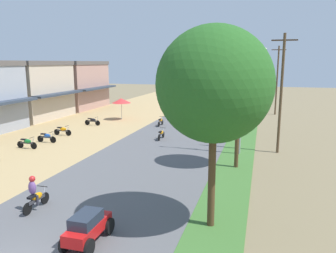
{
  "coord_description": "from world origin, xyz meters",
  "views": [
    {
      "loc": [
        7.25,
        -7.44,
        6.72
      ],
      "look_at": [
        -0.33,
        18.99,
        1.37
      ],
      "focal_mm": 35.31,
      "sensor_mm": 36.0,
      "label": 1
    }
  ],
  "objects_px": {
    "vendor_umbrella": "(121,101)",
    "motorbike_ahead_fourth": "(161,121)",
    "parked_motorbike_second": "(27,142)",
    "streetlamp_mid": "(249,81)",
    "parked_motorbike_fifth": "(93,121)",
    "parked_motorbike_fourth": "(63,130)",
    "car_sedan_blue": "(188,113)",
    "parked_motorbike_third": "(47,137)",
    "motorbike_ahead_second": "(35,194)",
    "utility_pole_near": "(277,79)",
    "motorbike_ahead_third": "(161,134)",
    "median_tree_third": "(244,62)",
    "car_van_silver": "(231,103)",
    "utility_pole_far": "(281,92)",
    "median_tree_second": "(240,77)",
    "median_tree_nearest": "(214,85)",
    "streetlamp_near": "(242,93)",
    "car_sedan_red": "(88,226)"
  },
  "relations": [
    {
      "from": "parked_motorbike_fourth",
      "to": "parked_motorbike_fifth",
      "type": "relative_size",
      "value": 1.0
    },
    {
      "from": "parked_motorbike_second",
      "to": "vendor_umbrella",
      "type": "height_order",
      "value": "vendor_umbrella"
    },
    {
      "from": "utility_pole_near",
      "to": "motorbike_ahead_third",
      "type": "bearing_deg",
      "value": -119.29
    },
    {
      "from": "motorbike_ahead_second",
      "to": "utility_pole_far",
      "type": "bearing_deg",
      "value": 51.06
    },
    {
      "from": "parked_motorbike_third",
      "to": "car_van_silver",
      "type": "distance_m",
      "value": 27.47
    },
    {
      "from": "parked_motorbike_second",
      "to": "utility_pole_near",
      "type": "bearing_deg",
      "value": 51.14
    },
    {
      "from": "utility_pole_near",
      "to": "car_sedan_blue",
      "type": "distance_m",
      "value": 12.76
    },
    {
      "from": "car_van_silver",
      "to": "median_tree_third",
      "type": "bearing_deg",
      "value": -81.05
    },
    {
      "from": "car_sedan_red",
      "to": "car_van_silver",
      "type": "distance_m",
      "value": 37.4
    },
    {
      "from": "streetlamp_mid",
      "to": "median_tree_third",
      "type": "bearing_deg",
      "value": -94.91
    },
    {
      "from": "parked_motorbike_third",
      "to": "car_sedan_red",
      "type": "xyz_separation_m",
      "value": [
        11.33,
        -13.21,
        0.19
      ]
    },
    {
      "from": "parked_motorbike_second",
      "to": "streetlamp_mid",
      "type": "distance_m",
      "value": 22.67
    },
    {
      "from": "vendor_umbrella",
      "to": "streetlamp_mid",
      "type": "height_order",
      "value": "streetlamp_mid"
    },
    {
      "from": "parked_motorbike_third",
      "to": "median_tree_second",
      "type": "relative_size",
      "value": 0.24
    },
    {
      "from": "parked_motorbike_fifth",
      "to": "parked_motorbike_fourth",
      "type": "bearing_deg",
      "value": -92.22
    },
    {
      "from": "parked_motorbike_fourth",
      "to": "car_van_silver",
      "type": "distance_m",
      "value": 25.21
    },
    {
      "from": "car_van_silver",
      "to": "motorbike_ahead_fourth",
      "type": "xyz_separation_m",
      "value": [
        -6.05,
        -14.4,
        -0.45
      ]
    },
    {
      "from": "median_tree_second",
      "to": "car_van_silver",
      "type": "distance_m",
      "value": 27.06
    },
    {
      "from": "median_tree_nearest",
      "to": "motorbike_ahead_fourth",
      "type": "bearing_deg",
      "value": 112.69
    },
    {
      "from": "median_tree_third",
      "to": "streetlamp_mid",
      "type": "xyz_separation_m",
      "value": [
        0.37,
        4.36,
        -1.98
      ]
    },
    {
      "from": "car_sedan_blue",
      "to": "utility_pole_near",
      "type": "bearing_deg",
      "value": 33.29
    },
    {
      "from": "car_sedan_blue",
      "to": "median_tree_nearest",
      "type": "bearing_deg",
      "value": -75.4
    },
    {
      "from": "car_van_silver",
      "to": "car_sedan_red",
      "type": "bearing_deg",
      "value": -92.7
    },
    {
      "from": "median_tree_nearest",
      "to": "motorbike_ahead_third",
      "type": "xyz_separation_m",
      "value": [
        -6.57,
        14.32,
        -5.3
      ]
    },
    {
      "from": "parked_motorbike_third",
      "to": "parked_motorbike_fifth",
      "type": "height_order",
      "value": "same"
    },
    {
      "from": "car_sedan_red",
      "to": "car_sedan_blue",
      "type": "relative_size",
      "value": 1.0
    },
    {
      "from": "streetlamp_mid",
      "to": "utility_pole_near",
      "type": "distance_m",
      "value": 9.06
    },
    {
      "from": "parked_motorbike_third",
      "to": "motorbike_ahead_second",
      "type": "relative_size",
      "value": 1.0
    },
    {
      "from": "median_tree_third",
      "to": "motorbike_ahead_second",
      "type": "xyz_separation_m",
      "value": [
        -7.89,
        -20.24,
        -5.86
      ]
    },
    {
      "from": "median_tree_nearest",
      "to": "streetlamp_mid",
      "type": "xyz_separation_m",
      "value": [
        0.35,
        23.78,
        -1.14
      ]
    },
    {
      "from": "motorbike_ahead_fourth",
      "to": "streetlamp_near",
      "type": "bearing_deg",
      "value": -44.95
    },
    {
      "from": "parked_motorbike_second",
      "to": "parked_motorbike_fourth",
      "type": "xyz_separation_m",
      "value": [
        -0.06,
        4.94,
        0.0
      ]
    },
    {
      "from": "parked_motorbike_third",
      "to": "median_tree_second",
      "type": "height_order",
      "value": "median_tree_second"
    },
    {
      "from": "parked_motorbike_second",
      "to": "car_sedan_blue",
      "type": "xyz_separation_m",
      "value": [
        9.08,
        17.22,
        0.19
      ]
    },
    {
      "from": "median_tree_nearest",
      "to": "motorbike_ahead_fourth",
      "type": "distance_m",
      "value": 22.61
    },
    {
      "from": "car_sedan_blue",
      "to": "motorbike_ahead_third",
      "type": "distance_m",
      "value": 11.27
    },
    {
      "from": "parked_motorbike_fourth",
      "to": "motorbike_ahead_fourth",
      "type": "relative_size",
      "value": 1.0
    },
    {
      "from": "median_tree_second",
      "to": "motorbike_ahead_second",
      "type": "height_order",
      "value": "median_tree_second"
    },
    {
      "from": "utility_pole_near",
      "to": "motorbike_ahead_third",
      "type": "relative_size",
      "value": 4.88
    },
    {
      "from": "vendor_umbrella",
      "to": "motorbike_ahead_fourth",
      "type": "height_order",
      "value": "vendor_umbrella"
    },
    {
      "from": "parked_motorbike_second",
      "to": "utility_pole_near",
      "type": "height_order",
      "value": "utility_pole_near"
    },
    {
      "from": "parked_motorbike_fourth",
      "to": "streetlamp_near",
      "type": "height_order",
      "value": "streetlamp_near"
    },
    {
      "from": "median_tree_second",
      "to": "median_tree_third",
      "type": "distance_m",
      "value": 11.26
    },
    {
      "from": "median_tree_third",
      "to": "motorbike_ahead_second",
      "type": "distance_m",
      "value": 22.5
    },
    {
      "from": "median_tree_nearest",
      "to": "motorbike_ahead_second",
      "type": "xyz_separation_m",
      "value": [
        -7.92,
        -0.82,
        -5.02
      ]
    },
    {
      "from": "parked_motorbike_fourth",
      "to": "utility_pole_far",
      "type": "xyz_separation_m",
      "value": [
        18.92,
        -0.5,
        4.03
      ]
    },
    {
      "from": "median_tree_second",
      "to": "car_van_silver",
      "type": "bearing_deg",
      "value": 96.07
    },
    {
      "from": "parked_motorbike_fourth",
      "to": "streetlamp_mid",
      "type": "xyz_separation_m",
      "value": [
        16.17,
        10.46,
        4.18
      ]
    },
    {
      "from": "parked_motorbike_fourth",
      "to": "streetlamp_mid",
      "type": "height_order",
      "value": "streetlamp_mid"
    },
    {
      "from": "streetlamp_near",
      "to": "median_tree_third",
      "type": "bearing_deg",
      "value": 92.7
    }
  ]
}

